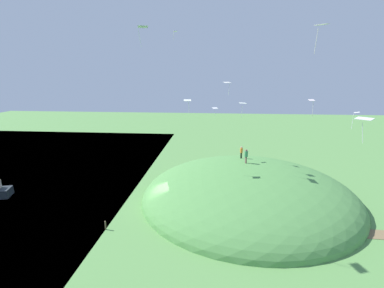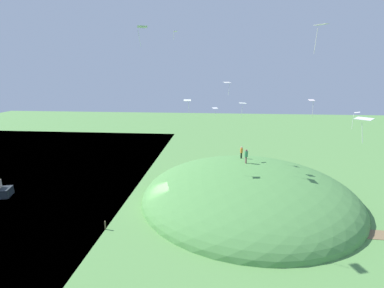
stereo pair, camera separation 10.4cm
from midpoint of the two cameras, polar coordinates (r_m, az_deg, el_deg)
ground_plane at (r=33.52m, az=-6.76°, el=-12.44°), size 160.00×160.00×0.00m
grass_hill at (r=35.97m, az=11.27°, el=-10.70°), size 26.16×26.18×7.78m
person_near_shore at (r=36.06m, az=11.00°, el=-2.14°), size 0.57×0.57×1.83m
person_on_hilltop at (r=38.80m, az=10.05°, el=-1.40°), size 0.46×0.46×1.70m
kite_0 at (r=23.12m, az=24.91°, el=21.05°), size 1.06×1.07×2.04m
kite_1 at (r=32.31m, az=23.33°, el=7.91°), size 0.71×0.57×1.92m
kite_2 at (r=34.23m, az=7.19°, el=12.31°), size 1.06×0.99×1.58m
kite_3 at (r=36.79m, az=4.68°, el=7.28°), size 0.84×0.77×1.09m
kite_4 at (r=24.45m, az=-10.26°, el=22.53°), size 1.10×1.33×1.58m
kite_5 at (r=39.30m, az=-3.60°, el=22.01°), size 0.66×0.79×1.12m
kite_6 at (r=31.36m, az=-1.01°, el=8.80°), size 0.87×0.64×1.64m
kite_7 at (r=36.71m, az=30.63°, el=5.37°), size 0.88×0.97×2.02m
kite_8 at (r=22.97m, az=31.80°, el=4.28°), size 1.29×1.30×1.77m
kite_9 at (r=32.27m, az=10.31°, el=8.15°), size 0.83×1.12×1.71m
mooring_post at (r=29.79m, az=-17.48°, el=-15.67°), size 0.14×0.14×0.91m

